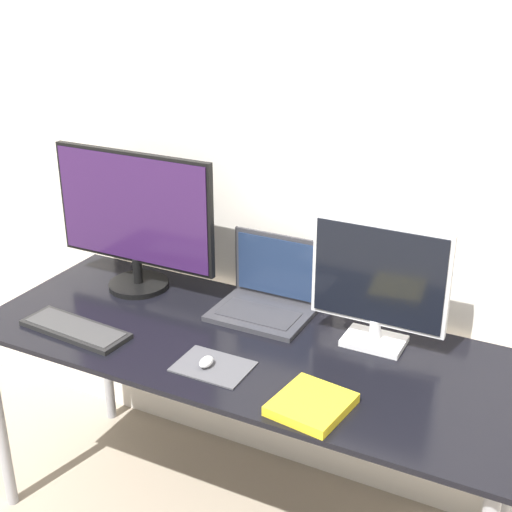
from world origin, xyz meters
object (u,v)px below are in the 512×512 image
at_px(monitor_left, 134,218).
at_px(book, 311,404).
at_px(mouse, 206,362).
at_px(keyboard, 75,329).
at_px(laptop, 268,294).
at_px(monitor_right, 379,283).

distance_m(monitor_left, book, 1.00).
height_order(monitor_left, mouse, monitor_left).
relative_size(keyboard, book, 1.71).
relative_size(monitor_left, mouse, 11.05).
distance_m(monitor_left, laptop, 0.56).
relative_size(mouse, book, 0.25).
bearing_deg(monitor_right, laptop, 173.08).
bearing_deg(laptop, mouse, -90.04).
xyz_separation_m(monitor_left, laptop, (0.51, 0.05, -0.21)).
height_order(monitor_left, laptop, monitor_left).
height_order(monitor_right, keyboard, monitor_right).
bearing_deg(laptop, book, -52.04).
bearing_deg(mouse, laptop, 89.96).
relative_size(laptop, book, 1.43).
height_order(monitor_right, mouse, monitor_right).
xyz_separation_m(monitor_right, keyboard, (-0.90, -0.37, -0.21)).
bearing_deg(monitor_right, monitor_left, -180.00).
bearing_deg(monitor_left, laptop, 5.50).
distance_m(monitor_right, laptop, 0.43).
relative_size(monitor_left, book, 2.80).
bearing_deg(keyboard, monitor_left, 91.86).
xyz_separation_m(monitor_right, laptop, (-0.40, 0.05, -0.15)).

